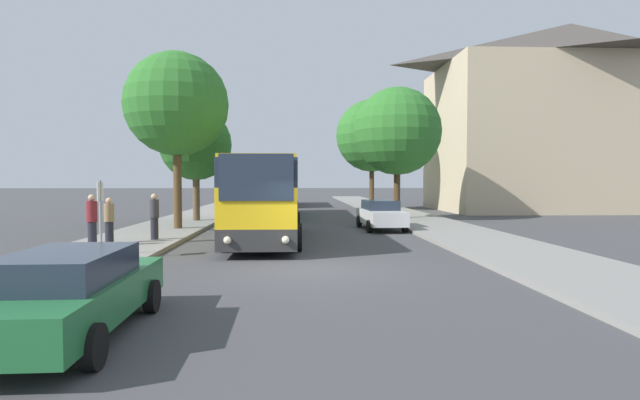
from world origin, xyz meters
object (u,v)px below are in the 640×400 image
at_px(parked_car_left_curb, 71,292).
at_px(tree_right_mid, 372,136).
at_px(tree_right_near, 397,131).
at_px(pedestrian_waiting_near, 92,220).
at_px(pedestrian_waiting_far, 109,220).
at_px(pedestrian_walking_back, 154,216).
at_px(bus_front, 266,198).
at_px(bus_middle, 277,190).
at_px(tree_left_near, 177,104).
at_px(parked_car_right_near, 381,214).
at_px(bus_rear, 280,188).
at_px(tree_left_far, 196,145).
at_px(bus_stop_sign, 100,209).

distance_m(parked_car_left_curb, tree_right_mid, 35.75).
bearing_deg(tree_right_near, parked_car_left_curb, -113.31).
bearing_deg(pedestrian_waiting_near, parked_car_left_curb, 176.33).
relative_size(pedestrian_waiting_far, pedestrian_walking_back, 0.93).
height_order(bus_front, bus_middle, bus_middle).
relative_size(parked_car_left_curb, pedestrian_waiting_near, 2.51).
relative_size(parked_car_left_curb, tree_right_mid, 0.51).
bearing_deg(bus_front, tree_left_near, 137.14).
bearing_deg(pedestrian_waiting_far, parked_car_right_near, -40.26).
relative_size(parked_car_right_near, tree_right_near, 0.56).
distance_m(bus_rear, parked_car_left_curb, 41.74).
height_order(pedestrian_waiting_near, tree_left_far, tree_left_far).
relative_size(bus_front, pedestrian_waiting_near, 5.62).
xyz_separation_m(bus_middle, parked_car_left_curb, (-2.22, -26.84, -1.12)).
distance_m(parked_car_right_near, tree_right_near, 7.80).
distance_m(bus_stop_sign, pedestrian_waiting_far, 3.18).
xyz_separation_m(bus_middle, bus_rear, (-0.25, 14.84, -0.15)).
bearing_deg(pedestrian_walking_back, bus_middle, -148.28).
bearing_deg(bus_middle, parked_car_left_curb, -93.29).
xyz_separation_m(pedestrian_walking_back, tree_left_near, (-0.18, 4.72, 5.12)).
relative_size(parked_car_left_curb, pedestrian_waiting_far, 2.74).
distance_m(bus_front, tree_right_near, 13.33).
bearing_deg(bus_middle, pedestrian_waiting_far, -108.08).
bearing_deg(tree_left_near, bus_middle, 66.02).
bearing_deg(pedestrian_walking_back, bus_front, 144.46).
xyz_separation_m(bus_stop_sign, tree_right_near, (12.43, 14.96, 3.93)).
bearing_deg(pedestrian_walking_back, bus_stop_sign, 40.96).
relative_size(tree_left_near, tree_right_near, 1.06).
xyz_separation_m(pedestrian_waiting_near, tree_right_mid, (13.64, 23.88, 5.16)).
distance_m(parked_car_right_near, tree_right_mid, 17.84).
bearing_deg(tree_left_near, parked_car_right_near, 1.55).
height_order(pedestrian_waiting_far, tree_right_mid, tree_right_mid).
bearing_deg(tree_left_far, bus_middle, 48.96).
height_order(tree_left_near, tree_right_mid, tree_right_mid).
bearing_deg(tree_left_far, bus_front, -62.99).
xyz_separation_m(parked_car_right_near, tree_right_mid, (2.12, 16.85, 5.47)).
xyz_separation_m(bus_middle, pedestrian_waiting_far, (-5.64, -15.91, -0.86)).
bearing_deg(parked_car_left_curb, tree_right_near, 65.54).
relative_size(bus_rear, tree_left_near, 1.30).
relative_size(bus_rear, pedestrian_waiting_far, 6.58).
bearing_deg(tree_right_near, bus_middle, 152.62).
bearing_deg(tree_right_mid, tree_left_far, -135.00).
distance_m(bus_rear, tree_right_mid, 12.04).
relative_size(bus_rear, parked_car_left_curb, 2.41).
height_order(pedestrian_waiting_near, tree_right_near, tree_right_near).
xyz_separation_m(bus_middle, tree_left_far, (-4.53, -5.21, 2.72)).
height_order(bus_front, pedestrian_waiting_near, bus_front).
relative_size(bus_middle, tree_right_mid, 1.26).
relative_size(bus_middle, tree_right_near, 1.41).
distance_m(bus_front, tree_right_mid, 23.10).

